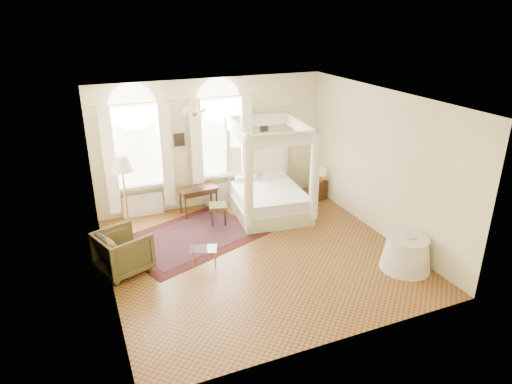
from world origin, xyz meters
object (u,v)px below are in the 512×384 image
(stool, at_px, (218,208))
(floor_lamp, at_px, (122,168))
(side_table, at_px, (406,253))
(coffee_table, at_px, (204,250))
(canopy_bed, at_px, (269,193))
(armchair, at_px, (123,251))
(writing_desk, at_px, (198,191))
(nightstand, at_px, (318,190))

(stool, bearing_deg, floor_lamp, 170.78)
(side_table, bearing_deg, coffee_table, 155.06)
(coffee_table, relative_size, side_table, 0.63)
(canopy_bed, distance_m, side_table, 3.79)
(stool, distance_m, armchair, 2.74)
(canopy_bed, relative_size, floor_lamp, 1.26)
(writing_desk, height_order, coffee_table, writing_desk)
(floor_lamp, bearing_deg, writing_desk, 12.40)
(stool, bearing_deg, coffee_table, -117.30)
(stool, height_order, floor_lamp, floor_lamp)
(nightstand, distance_m, coffee_table, 4.40)
(floor_lamp, bearing_deg, canopy_bed, -4.21)
(stool, xyz_separation_m, floor_lamp, (-2.09, 0.34, 1.19))
(writing_desk, bearing_deg, floor_lamp, -167.60)
(writing_desk, height_order, armchair, armchair)
(canopy_bed, relative_size, armchair, 2.50)
(writing_desk, height_order, side_table, writing_desk)
(nightstand, xyz_separation_m, armchair, (-5.39, -1.72, 0.16))
(nightstand, relative_size, stool, 1.00)
(nightstand, height_order, writing_desk, writing_desk)
(armchair, height_order, floor_lamp, floor_lamp)
(armchair, relative_size, coffee_table, 1.51)
(floor_lamp, relative_size, side_table, 1.88)
(side_table, bearing_deg, canopy_bed, 112.40)
(coffee_table, relative_size, floor_lamp, 0.33)
(writing_desk, distance_m, side_table, 5.18)
(coffee_table, xyz_separation_m, side_table, (3.69, -1.72, 0.01))
(writing_desk, xyz_separation_m, floor_lamp, (-1.81, -0.40, 1.00))
(canopy_bed, xyz_separation_m, coffee_table, (-2.25, -1.78, -0.21))
(nightstand, relative_size, floor_lamp, 0.29)
(side_table, bearing_deg, nightstand, 87.38)
(writing_desk, xyz_separation_m, stool, (0.28, -0.74, -0.20))
(nightstand, xyz_separation_m, floor_lamp, (-5.08, -0.06, 1.33))
(armchair, xyz_separation_m, coffee_table, (1.53, -0.38, -0.10))
(armchair, bearing_deg, side_table, -132.45)
(coffee_table, bearing_deg, armchair, 166.10)
(nightstand, relative_size, coffee_table, 0.86)
(nightstand, relative_size, writing_desk, 0.55)
(nightstand, distance_m, side_table, 3.82)
(nightstand, relative_size, side_table, 0.54)
(armchair, xyz_separation_m, floor_lamp, (0.32, 1.66, 1.17))
(writing_desk, xyz_separation_m, coffee_table, (-0.60, -2.43, -0.28))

